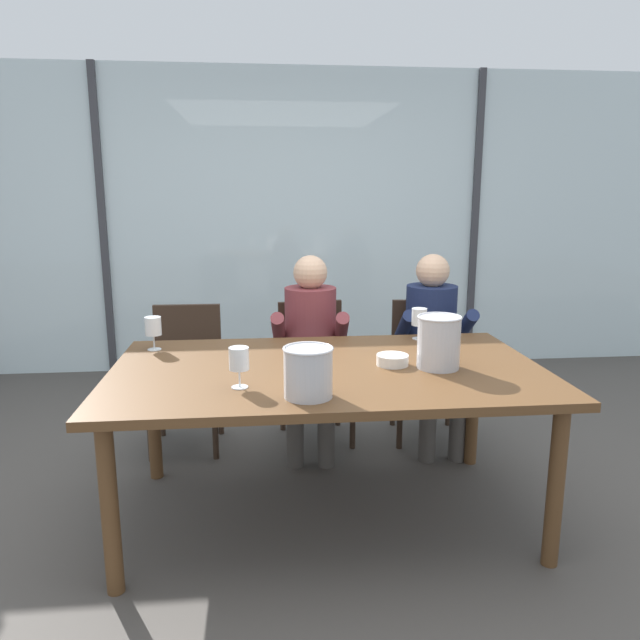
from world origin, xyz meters
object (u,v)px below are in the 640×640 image
tasting_bowl (393,360)px  wine_glass_by_left_taster (419,318)px  ice_bucket_primary (439,341)px  wine_glass_near_bucket (239,361)px  dining_table (327,381)px  chair_near_curtain (187,365)px  person_navy_polo (433,337)px  person_maroon_top (310,340)px  ice_bucket_secondary (308,371)px  wine_glass_center_pour (153,328)px  chair_left_of_center (313,359)px  chair_center (425,358)px

tasting_bowl → wine_glass_by_left_taster: (0.26, 0.49, 0.10)m
ice_bucket_primary → wine_glass_near_bucket: size_ratio=1.42×
dining_table → ice_bucket_primary: ice_bucket_primary is taller
chair_near_curtain → person_navy_polo: size_ratio=0.73×
person_maroon_top → person_navy_polo: 0.77m
person_maroon_top → ice_bucket_secondary: 1.29m
tasting_bowl → wine_glass_center_pour: (-1.17, 0.40, 0.09)m
person_navy_polo → wine_glass_near_bucket: 1.64m
chair_near_curtain → ice_bucket_secondary: (0.65, -1.39, 0.36)m
chair_left_of_center → dining_table: bearing=-97.9°
dining_table → ice_bucket_secondary: 0.46m
person_maroon_top → ice_bucket_primary: person_maroon_top is taller
dining_table → chair_center: (0.76, 1.00, -0.19)m
dining_table → ice_bucket_secondary: ice_bucket_secondary is taller
chair_near_curtain → wine_glass_near_bucket: (0.38, -1.25, 0.38)m
person_maroon_top → ice_bucket_primary: size_ratio=4.81×
person_navy_polo → wine_glass_center_pour: person_navy_polo is taller
wine_glass_center_pour → ice_bucket_secondary: bearing=-47.4°
ice_bucket_primary → wine_glass_near_bucket: 0.93m
ice_bucket_primary → wine_glass_center_pour: size_ratio=1.42×
chair_left_of_center → ice_bucket_secondary: size_ratio=4.24×
person_maroon_top → ice_bucket_primary: 1.09m
dining_table → chair_left_of_center: 1.05m
chair_near_curtain → ice_bucket_primary: (1.29, -1.05, 0.38)m
chair_center → chair_near_curtain: bearing=-173.3°
chair_center → person_maroon_top: (-0.76, -0.13, 0.17)m
person_maroon_top → ice_bucket_secondary: bearing=-90.6°
dining_table → chair_center: chair_center is taller
dining_table → wine_glass_by_left_taster: wine_glass_by_left_taster is taller
ice_bucket_secondary → wine_glass_by_left_taster: bearing=52.3°
person_maroon_top → tasting_bowl: 0.93m
dining_table → person_navy_polo: size_ratio=1.69×
chair_center → ice_bucket_primary: ice_bucket_primary is taller
person_maroon_top → wine_glass_near_bucket: (-0.39, -1.13, 0.20)m
wine_glass_center_pour → dining_table: bearing=-24.8°
person_maroon_top → ice_bucket_secondary: (-0.11, -1.27, 0.19)m
chair_left_of_center → wine_glass_near_bucket: (-0.42, -1.29, 0.38)m
tasting_bowl → wine_glass_by_left_taster: bearing=62.3°
chair_left_of_center → ice_bucket_secondary: ice_bucket_secondary is taller
dining_table → person_navy_polo: (0.77, 0.87, -0.02)m
chair_left_of_center → wine_glass_by_left_taster: wine_glass_by_left_taster is taller
chair_near_curtain → chair_left_of_center: 0.80m
chair_near_curtain → ice_bucket_primary: 1.71m
chair_center → chair_left_of_center: bearing=-176.3°
chair_left_of_center → ice_bucket_secondary: bearing=-102.4°
dining_table → tasting_bowl: tasting_bowl is taller
chair_near_curtain → wine_glass_near_bucket: size_ratio=5.00×
person_navy_polo → ice_bucket_primary: 0.99m
chair_left_of_center → wine_glass_by_left_taster: bearing=-51.5°
ice_bucket_primary → wine_glass_center_pour: 1.45m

